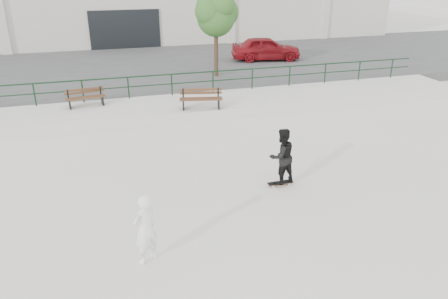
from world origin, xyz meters
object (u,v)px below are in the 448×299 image
object	(u,v)px
bench_left	(86,98)
tree	(216,13)
skateboard	(280,183)
seated_skater	(145,229)
red_car	(266,48)
standing_skater	(282,156)
bench_right	(201,99)

from	to	relation	value
bench_left	tree	bearing A→B (deg)	20.34
skateboard	seated_skater	xyz separation A→B (m)	(-4.36, -2.54, 0.77)
red_car	standing_skater	size ratio (longest dim) A/B	2.50
skateboard	red_car	bearing A→B (deg)	69.50
bench_right	standing_skater	xyz separation A→B (m)	(0.86, -6.64, 0.05)
standing_skater	skateboard	bearing A→B (deg)	14.05
bench_left	skateboard	distance (m)	10.09
bench_right	seated_skater	distance (m)	9.82
skateboard	standing_skater	distance (m)	0.89
seated_skater	red_car	bearing A→B (deg)	-150.37
bench_right	bench_left	bearing A→B (deg)	171.91
bench_right	seated_skater	xyz separation A→B (m)	(-3.50, -9.18, -0.07)
bench_right	standing_skater	distance (m)	6.69
skateboard	bench_right	bearing A→B (deg)	96.71
bench_right	seated_skater	bearing A→B (deg)	-98.86
seated_skater	tree	bearing A→B (deg)	-142.76
bench_left	red_car	bearing A→B (deg)	24.03
bench_left	red_car	distance (m)	13.13
red_car	seated_skater	distance (m)	20.43
bench_left	standing_skater	world-z (taller)	standing_skater
bench_right	red_car	world-z (taller)	red_car
skateboard	tree	bearing A→B (deg)	82.86
bench_left	tree	size ratio (longest dim) A/B	0.38
tree	standing_skater	distance (m)	12.53
red_car	standing_skater	world-z (taller)	red_car
tree	red_car	xyz separation A→B (m)	(4.15, 3.20, -2.58)
bench_right	seated_skater	size ratio (longest dim) A/B	1.12
bench_left	red_car	size ratio (longest dim) A/B	0.39
standing_skater	seated_skater	world-z (taller)	standing_skater
seated_skater	skateboard	bearing A→B (deg)	178.88
skateboard	standing_skater	size ratio (longest dim) A/B	0.45
bench_left	standing_skater	distance (m)	10.06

